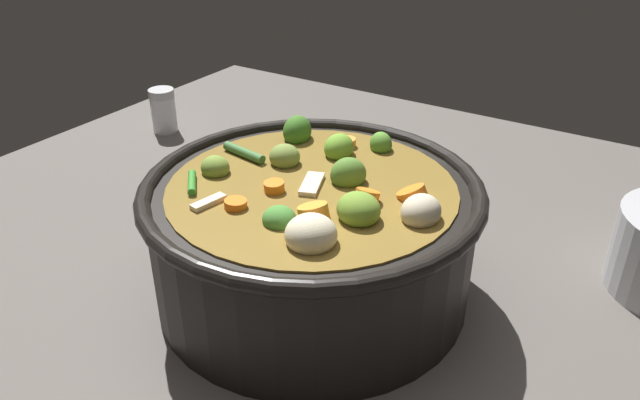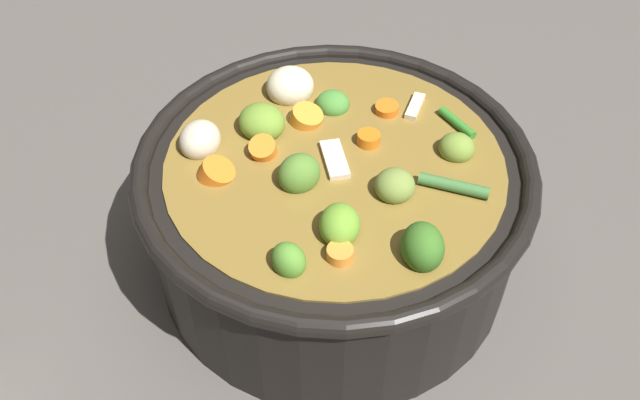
# 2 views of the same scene
# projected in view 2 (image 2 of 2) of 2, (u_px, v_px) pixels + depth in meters

# --- Properties ---
(ground_plane) EXTENTS (1.10, 1.10, 0.00)m
(ground_plane) POSITION_uv_depth(u_px,v_px,m) (333.00, 257.00, 0.61)
(ground_plane) COLOR #514C47
(cooking_pot) EXTENTS (0.32, 0.32, 0.14)m
(cooking_pot) POSITION_uv_depth(u_px,v_px,m) (333.00, 207.00, 0.56)
(cooking_pot) COLOR black
(cooking_pot) RESTS_ON ground_plane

